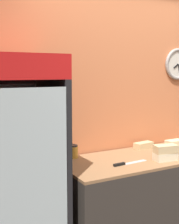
{
  "coord_description": "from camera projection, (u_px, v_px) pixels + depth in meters",
  "views": [
    {
      "loc": [
        -2.03,
        -1.43,
        1.69
      ],
      "look_at": [
        -0.7,
        1.0,
        1.34
      ],
      "focal_mm": 50.0,
      "sensor_mm": 36.0,
      "label": 1
    }
  ],
  "objects": [
    {
      "name": "wall_back",
      "position": [
        131.0,
        103.0,
        3.41
      ],
      "size": [
        5.2,
        0.09,
        2.7
      ],
      "color": "#D17547",
      "rests_on": "ground_plane"
    },
    {
      "name": "chefs_knife",
      "position": [
        126.0,
        164.0,
        2.78
      ],
      "size": [
        0.37,
        0.06,
        0.02
      ],
      "color": "silver",
      "rests_on": "prep_counter"
    },
    {
      "name": "prep_counter",
      "position": [
        154.0,
        196.0,
        3.17
      ],
      "size": [
        1.97,
        0.72,
        0.87
      ],
      "color": "#332D28",
      "rests_on": "ground_plane"
    },
    {
      "name": "beverage_cooler",
      "position": [
        14.0,
        161.0,
        2.48
      ],
      "size": [
        0.66,
        0.7,
        1.82
      ],
      "color": "black",
      "rests_on": "ground_plane"
    },
    {
      "name": "sandwich_stack_middle",
      "position": [
        166.0,
        149.0,
        2.89
      ],
      "size": [
        0.23,
        0.14,
        0.07
      ],
      "color": "tan",
      "rests_on": "sandwich_stack_bottom"
    },
    {
      "name": "sandwich_flat_right",
      "position": [
        143.0,
        145.0,
        3.36
      ],
      "size": [
        0.23,
        0.12,
        0.07
      ],
      "color": "tan",
      "rests_on": "prep_counter"
    },
    {
      "name": "sandwich_stack_bottom",
      "position": [
        165.0,
        157.0,
        2.9
      ],
      "size": [
        0.23,
        0.14,
        0.07
      ],
      "color": "beige",
      "rests_on": "prep_counter"
    },
    {
      "name": "condiment_jar",
      "position": [
        73.0,
        151.0,
        2.99
      ],
      "size": [
        0.09,
        0.09,
        0.13
      ],
      "color": "gold",
      "rests_on": "prep_counter"
    },
    {
      "name": "sandwich_flat_left",
      "position": [
        175.0,
        143.0,
        3.46
      ],
      "size": [
        0.2,
        0.12,
        0.07
      ],
      "color": "beige",
      "rests_on": "prep_counter"
    }
  ]
}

